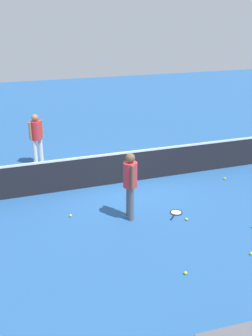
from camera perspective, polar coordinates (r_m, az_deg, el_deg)
name	(u,v)px	position (r m, az deg, el deg)	size (l,w,h in m)	color
ground_plane	(123,182)	(11.65, -0.49, -2.14)	(40.00, 40.00, 0.00)	#265693
court_net	(123,167)	(11.46, -0.50, 0.15)	(10.09, 0.09, 1.07)	#4C4C51
player_near_side	(130,180)	(9.28, 0.62, -1.85)	(0.37, 0.53, 1.70)	#595960
player_far_side	(36,135)	(13.12, -13.02, 4.77)	(0.51, 0.44, 1.70)	white
tennis_racket_near_player	(176,213)	(10.00, 7.34, -6.55)	(0.53, 0.54, 0.03)	black
tennis_racket_far_player	(34,171)	(12.77, -13.43, -0.50)	(0.57, 0.49, 0.03)	black
tennis_ball_by_net	(251,253)	(8.75, 17.93, -11.85)	(0.07, 0.07, 0.07)	#C6E033
tennis_ball_midcourt	(225,179)	(12.22, 14.32, -1.52)	(0.07, 0.07, 0.07)	#C6E033
tennis_ball_baseline	(186,273)	(7.90, 8.75, -14.99)	(0.07, 0.07, 0.07)	#C6E033
tennis_ball_stray_left	(71,216)	(9.84, -8.13, -6.94)	(0.07, 0.07, 0.07)	#C6E033
tennis_ball_stray_right	(186,219)	(9.71, 8.87, -7.42)	(0.07, 0.07, 0.07)	#C6E033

